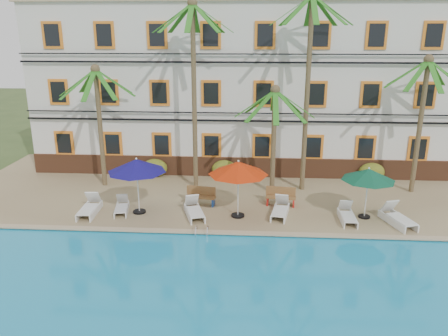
# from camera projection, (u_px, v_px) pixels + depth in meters

# --- Properties ---
(ground) EXTENTS (100.00, 100.00, 0.00)m
(ground) POSITION_uv_depth(u_px,v_px,m) (231.00, 230.00, 19.90)
(ground) COLOR #384C23
(ground) RESTS_ON ground
(pool_deck) EXTENTS (30.00, 12.00, 0.25)m
(pool_deck) POSITION_uv_depth(u_px,v_px,m) (235.00, 189.00, 24.62)
(pool_deck) COLOR tan
(pool_deck) RESTS_ON ground
(swimming_pool) EXTENTS (26.00, 12.00, 0.20)m
(swimming_pool) POSITION_uv_depth(u_px,v_px,m) (219.00, 326.00, 13.20)
(swimming_pool) COLOR #198DBC
(swimming_pool) RESTS_ON ground
(pool_coping) EXTENTS (30.00, 0.35, 0.06)m
(pool_coping) POSITION_uv_depth(u_px,v_px,m) (230.00, 233.00, 18.96)
(pool_coping) COLOR tan
(pool_coping) RESTS_ON pool_deck
(hotel_building) EXTENTS (25.40, 6.44, 10.22)m
(hotel_building) POSITION_uv_depth(u_px,v_px,m) (239.00, 85.00, 27.81)
(hotel_building) COLOR silver
(hotel_building) RESTS_ON pool_deck
(palm_a) EXTENTS (4.13, 4.13, 6.75)m
(palm_a) POSITION_uv_depth(u_px,v_px,m) (99.00, 109.00, 23.67)
(palm_a) COLOR brown
(palm_a) RESTS_ON pool_deck
(palm_b) EXTENTS (4.13, 4.13, 10.00)m
(palm_b) POSITION_uv_depth(u_px,v_px,m) (194.00, 74.00, 22.73)
(palm_b) COLOR brown
(palm_b) RESTS_ON pool_deck
(palm_c) EXTENTS (4.13, 4.13, 5.81)m
(palm_c) POSITION_uv_depth(u_px,v_px,m) (274.00, 123.00, 22.71)
(palm_c) COLOR brown
(palm_c) RESTS_ON pool_deck
(palm_d) EXTENTS (4.13, 4.13, 10.35)m
(palm_d) POSITION_uv_depth(u_px,v_px,m) (308.00, 71.00, 22.40)
(palm_d) COLOR brown
(palm_d) RESTS_ON pool_deck
(palm_e) EXTENTS (4.13, 4.13, 7.30)m
(palm_e) POSITION_uv_depth(u_px,v_px,m) (423.00, 106.00, 22.54)
(palm_e) COLOR brown
(palm_e) RESTS_ON pool_deck
(shrub_left) EXTENTS (1.50, 0.90, 1.10)m
(shrub_left) POSITION_uv_depth(u_px,v_px,m) (155.00, 168.00, 26.25)
(shrub_left) COLOR #1D5117
(shrub_left) RESTS_ON pool_deck
(shrub_mid) EXTENTS (1.50, 0.90, 1.10)m
(shrub_mid) POSITION_uv_depth(u_px,v_px,m) (224.00, 169.00, 25.99)
(shrub_mid) COLOR #1D5117
(shrub_mid) RESTS_ON pool_deck
(shrub_right) EXTENTS (1.50, 0.90, 1.10)m
(shrub_right) POSITION_uv_depth(u_px,v_px,m) (372.00, 172.00, 25.46)
(shrub_right) COLOR #1D5117
(shrub_right) RESTS_ON pool_deck
(umbrella_blue) EXTENTS (2.78, 2.78, 2.77)m
(umbrella_blue) POSITION_uv_depth(u_px,v_px,m) (137.00, 166.00, 20.45)
(umbrella_blue) COLOR black
(umbrella_blue) RESTS_ON pool_deck
(umbrella_red) EXTENTS (2.79, 2.79, 2.79)m
(umbrella_red) POSITION_uv_depth(u_px,v_px,m) (238.00, 168.00, 20.01)
(umbrella_red) COLOR black
(umbrella_red) RESTS_ON pool_deck
(umbrella_green) EXTENTS (2.48, 2.48, 2.48)m
(umbrella_green) POSITION_uv_depth(u_px,v_px,m) (368.00, 175.00, 19.97)
(umbrella_green) COLOR black
(umbrella_green) RESTS_ON pool_deck
(lounger_a) EXTENTS (0.80, 2.03, 0.94)m
(lounger_a) POSITION_uv_depth(u_px,v_px,m) (90.00, 208.00, 20.93)
(lounger_a) COLOR white
(lounger_a) RESTS_ON pool_deck
(lounger_b) EXTENTS (0.88, 1.73, 0.78)m
(lounger_b) POSITION_uv_depth(u_px,v_px,m) (122.00, 207.00, 21.17)
(lounger_b) COLOR white
(lounger_b) RESTS_ON pool_deck
(lounger_c) EXTENTS (1.26, 2.07, 0.92)m
(lounger_c) POSITION_uv_depth(u_px,v_px,m) (194.00, 210.00, 20.66)
(lounger_c) COLOR white
(lounger_c) RESTS_ON pool_deck
(lounger_d) EXTENTS (1.03, 2.01, 0.91)m
(lounger_d) POSITION_uv_depth(u_px,v_px,m) (280.00, 209.00, 20.75)
(lounger_d) COLOR white
(lounger_d) RESTS_ON pool_deck
(lounger_e) EXTENTS (0.66, 1.82, 0.86)m
(lounger_e) POSITION_uv_depth(u_px,v_px,m) (347.00, 215.00, 20.16)
(lounger_e) COLOR white
(lounger_e) RESTS_ON pool_deck
(lounger_f) EXTENTS (1.32, 2.17, 0.97)m
(lounger_f) POSITION_uv_depth(u_px,v_px,m) (397.00, 217.00, 19.82)
(lounger_f) COLOR white
(lounger_f) RESTS_ON pool_deck
(bench_left) EXTENTS (1.55, 0.69, 0.93)m
(bench_left) POSITION_uv_depth(u_px,v_px,m) (201.00, 196.00, 22.01)
(bench_left) COLOR olive
(bench_left) RESTS_ON pool_deck
(bench_right) EXTENTS (1.54, 0.65, 0.93)m
(bench_right) POSITION_uv_depth(u_px,v_px,m) (281.00, 196.00, 21.96)
(bench_right) COLOR olive
(bench_right) RESTS_ON pool_deck
(pool_ladder) EXTENTS (0.54, 0.74, 0.74)m
(pool_ladder) POSITION_uv_depth(u_px,v_px,m) (202.00, 233.00, 18.95)
(pool_ladder) COLOR silver
(pool_ladder) RESTS_ON ground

